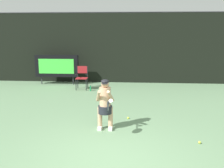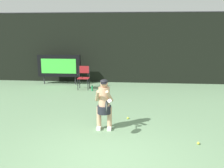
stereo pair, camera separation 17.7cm
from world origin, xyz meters
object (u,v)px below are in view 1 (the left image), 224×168
(umpire_chair, at_px, (82,76))
(tennis_racket, at_px, (108,107))
(scoreboard, at_px, (57,66))
(tennis_player, at_px, (105,103))
(water_bottle, at_px, (91,88))
(tennis_ball_loose, at_px, (200,142))
(tennis_ball_spare, at_px, (128,118))

(umpire_chair, distance_m, tennis_racket, 5.80)
(scoreboard, distance_m, tennis_player, 6.65)
(tennis_player, height_order, tennis_racket, tennis_player)
(scoreboard, bearing_deg, tennis_player, -62.67)
(water_bottle, bearing_deg, umpire_chair, 141.91)
(scoreboard, relative_size, tennis_ball_loose, 32.35)
(umpire_chair, bearing_deg, tennis_racket, -72.81)
(tennis_ball_spare, bearing_deg, tennis_player, -125.98)
(tennis_racket, height_order, tennis_ball_spare, tennis_racket)
(water_bottle, height_order, tennis_player, tennis_player)
(scoreboard, distance_m, tennis_ball_spare, 6.30)
(tennis_ball_spare, bearing_deg, tennis_ball_loose, -43.24)
(umpire_chair, bearing_deg, tennis_ball_spare, -61.25)
(tennis_ball_loose, bearing_deg, tennis_player, 161.84)
(tennis_ball_spare, bearing_deg, umpire_chair, 118.75)
(scoreboard, height_order, umpire_chair, scoreboard)
(tennis_ball_loose, bearing_deg, scoreboard, 129.23)
(tennis_player, bearing_deg, tennis_racket, -77.64)
(umpire_chair, xyz_separation_m, tennis_ball_loose, (4.00, -5.71, -0.58))
(tennis_ball_loose, xyz_separation_m, tennis_ball_spare, (-1.78, 1.67, 0.00))
(umpire_chair, distance_m, tennis_player, 5.17)
(water_bottle, xyz_separation_m, tennis_racket, (1.26, -5.19, 0.73))
(water_bottle, xyz_separation_m, tennis_ball_loose, (3.55, -5.36, -0.09))
(umpire_chair, xyz_separation_m, tennis_player, (1.58, -4.92, 0.15))
(tennis_ball_spare, bearing_deg, water_bottle, 115.59)
(scoreboard, xyz_separation_m, tennis_player, (3.05, -5.91, -0.18))
(umpire_chair, height_order, water_bottle, umpire_chair)
(umpire_chair, distance_m, tennis_ball_spare, 4.64)
(scoreboard, relative_size, tennis_racket, 3.65)
(scoreboard, bearing_deg, tennis_ball_spare, -53.71)
(tennis_ball_loose, bearing_deg, tennis_ball_spare, 136.76)
(umpire_chair, distance_m, water_bottle, 0.76)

